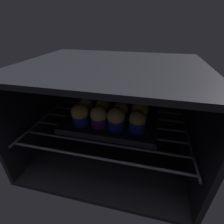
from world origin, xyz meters
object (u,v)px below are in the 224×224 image
(muffin_row2_col3, at_px, (141,104))
(baking_tray, at_px, (112,118))
(muffin_row0_col1, at_px, (99,116))
(muffin_row2_col2, at_px, (125,102))
(muffin_row1_col1, at_px, (103,108))
(muffin_row1_col0, at_px, (87,107))
(muffin_row2_col1, at_px, (108,101))
(muffin_row1_col2, at_px, (121,111))
(muffin_row0_col0, at_px, (80,115))
(muffin_row2_col0, at_px, (93,99))
(muffin_row0_col3, at_px, (137,121))
(muffin_row1_col3, at_px, (140,111))
(muffin_row0_col2, at_px, (116,119))

(muffin_row2_col3, bearing_deg, baking_tray, -147.61)
(muffin_row0_col1, height_order, muffin_row2_col2, muffin_row2_col2)
(muffin_row0_col1, bearing_deg, muffin_row1_col1, 92.69)
(muffin_row1_col0, relative_size, muffin_row2_col1, 0.97)
(muffin_row1_col2, height_order, muffin_row2_col3, muffin_row2_col3)
(muffin_row0_col0, bearing_deg, muffin_row2_col2, 46.14)
(muffin_row0_col0, xyz_separation_m, muffin_row2_col0, (-0.00, 0.14, -0.00))
(baking_tray, relative_size, muffin_row1_col1, 4.46)
(muffin_row0_col0, relative_size, muffin_row0_col3, 1.07)
(muffin_row1_col0, distance_m, muffin_row1_col2, 0.13)
(muffin_row2_col0, bearing_deg, muffin_row0_col3, -33.05)
(muffin_row1_col2, distance_m, muffin_row1_col3, 0.07)
(baking_tray, distance_m, muffin_row0_col2, 0.09)
(muffin_row1_col1, bearing_deg, muffin_row1_col3, 0.61)
(baking_tray, distance_m, muffin_row1_col1, 0.05)
(muffin_row0_col0, height_order, muffin_row1_col3, muffin_row1_col3)
(muffin_row0_col1, distance_m, muffin_row2_col0, 0.14)
(muffin_row1_col3, relative_size, muffin_row2_col2, 1.04)
(muffin_row0_col3, height_order, muffin_row2_col0, muffin_row2_col0)
(muffin_row0_col1, height_order, muffin_row1_col1, muffin_row1_col1)
(muffin_row1_col2, height_order, muffin_row2_col0, muffin_row2_col0)
(muffin_row1_col2, bearing_deg, muffin_row0_col2, -93.81)
(muffin_row0_col1, xyz_separation_m, muffin_row0_col3, (0.13, -0.00, -0.00))
(muffin_row0_col3, height_order, muffin_row1_col3, muffin_row1_col3)
(baking_tray, height_order, muffin_row0_col0, muffin_row0_col0)
(muffin_row2_col1, bearing_deg, muffin_row1_col0, -134.71)
(muffin_row1_col0, xyz_separation_m, muffin_row1_col3, (0.20, 0.00, 0.00))
(muffin_row0_col3, bearing_deg, muffin_row2_col0, 146.95)
(muffin_row2_col2, bearing_deg, muffin_row0_col1, -117.18)
(muffin_row1_col0, bearing_deg, baking_tray, 2.01)
(muffin_row0_col2, height_order, muffin_row1_col2, muffin_row0_col2)
(muffin_row2_col0, height_order, muffin_row2_col3, same)
(muffin_row1_col0, height_order, muffin_row2_col2, muffin_row2_col2)
(muffin_row2_col1, xyz_separation_m, muffin_row2_col2, (0.07, 0.00, 0.00))
(muffin_row0_col0, bearing_deg, muffin_row0_col2, 1.21)
(muffin_row2_col2, relative_size, muffin_row2_col3, 1.01)
(baking_tray, height_order, muffin_row0_col3, muffin_row0_col3)
(muffin_row2_col0, bearing_deg, muffin_row0_col2, -46.38)
(muffin_row1_col2, bearing_deg, muffin_row2_col3, 44.91)
(muffin_row1_col1, bearing_deg, baking_tray, 5.69)
(muffin_row1_col0, xyz_separation_m, muffin_row1_col1, (0.07, 0.00, 0.00))
(muffin_row2_col1, bearing_deg, muffin_row2_col2, 3.96)
(muffin_row0_col3, bearing_deg, muffin_row1_col1, 156.07)
(muffin_row1_col3, bearing_deg, muffin_row1_col1, -179.39)
(muffin_row1_col0, distance_m, muffin_row2_col0, 0.07)
(muffin_row1_col2, xyz_separation_m, muffin_row2_col2, (0.00, 0.07, 0.00))
(muffin_row0_col0, bearing_deg, muffin_row1_col2, 27.32)
(muffin_row1_col0, bearing_deg, muffin_row0_col3, -16.61)
(muffin_row0_col1, xyz_separation_m, muffin_row2_col0, (-0.07, 0.13, 0.00))
(muffin_row2_col1, distance_m, muffin_row2_col3, 0.14)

